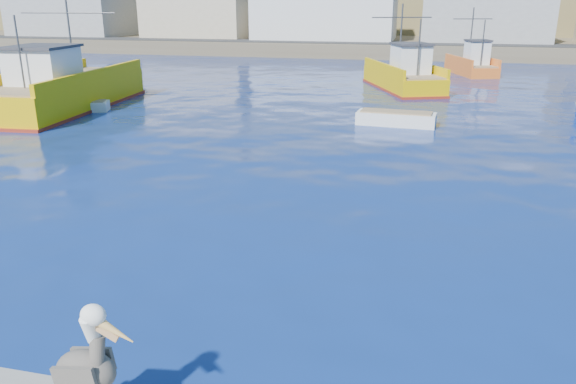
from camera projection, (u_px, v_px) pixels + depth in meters
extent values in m
plane|color=#06174F|center=(241.00, 325.00, 11.79)|extent=(260.00, 260.00, 0.00)
cube|color=brown|center=(403.00, 44.00, 77.77)|extent=(160.00, 30.00, 1.60)
cube|color=brown|center=(411.00, 4.00, 100.02)|extent=(180.00, 40.00, 14.00)
cube|color=#2D2D2D|center=(399.00, 43.00, 67.38)|extent=(150.00, 5.00, 0.10)
cube|color=gray|center=(72.00, 14.00, 82.62)|extent=(16.00, 10.00, 6.00)
cube|color=tan|center=(199.00, 11.00, 78.01)|extent=(14.00, 9.00, 7.00)
cube|color=silver|center=(326.00, 18.00, 74.25)|extent=(18.00, 11.00, 5.50)
cube|color=gray|center=(485.00, 15.00, 69.64)|extent=(15.00, 10.00, 6.50)
cube|color=#DDAD03|center=(66.00, 94.00, 35.29)|extent=(5.50, 13.78, 1.75)
cube|color=#DDAD03|center=(95.00, 75.00, 34.57)|extent=(1.27, 13.19, 0.70)
cube|color=#DDAD03|center=(32.00, 74.00, 35.21)|extent=(1.27, 13.19, 0.70)
cube|color=maroon|center=(67.00, 108.00, 35.56)|extent=(5.61, 14.05, 0.25)
cube|color=#8C7251|center=(64.00, 80.00, 34.99)|extent=(5.10, 13.21, 0.10)
cube|color=white|center=(43.00, 66.00, 32.76)|extent=(3.39, 3.60, 2.00)
cube|color=#333338|center=(40.00, 47.00, 32.41)|extent=(3.64, 4.02, 0.15)
cylinder|color=#4C4C4C|center=(70.00, 38.00, 35.46)|extent=(0.13, 0.13, 5.00)
cylinder|color=#4C4C4C|center=(20.00, 53.00, 30.58)|extent=(0.11, 0.11, 4.00)
cylinder|color=#4C4C4C|center=(67.00, 13.00, 34.97)|extent=(6.28, 0.56, 0.08)
cube|color=#DDAD03|center=(402.00, 81.00, 43.26)|extent=(6.81, 10.35, 1.27)
cube|color=#DDAD03|center=(423.00, 67.00, 43.17)|extent=(3.79, 8.97, 0.70)
cube|color=#DDAD03|center=(383.00, 68.00, 42.72)|extent=(3.79, 8.97, 0.70)
cube|color=maroon|center=(402.00, 88.00, 43.45)|extent=(6.95, 10.55, 0.25)
cube|color=#8C7251|center=(403.00, 72.00, 43.04)|extent=(6.41, 9.88, 0.10)
cube|color=white|center=(411.00, 59.00, 41.33)|extent=(3.11, 3.16, 2.00)
cube|color=#333338|center=(412.00, 44.00, 40.97)|extent=(3.38, 3.49, 0.15)
cylinder|color=#4C4C4C|center=(401.00, 38.00, 43.17)|extent=(0.16, 0.16, 5.00)
cylinder|color=#4C4C4C|center=(419.00, 48.00, 39.66)|extent=(0.13, 0.13, 4.00)
cylinder|color=#4C4C4C|center=(402.00, 17.00, 42.68)|extent=(4.42, 1.85, 0.08)
cube|color=orange|center=(471.00, 69.00, 52.04)|extent=(4.63, 7.45, 0.91)
cube|color=orange|center=(485.00, 60.00, 51.86)|extent=(2.24, 6.57, 0.70)
cube|color=orange|center=(459.00, 60.00, 51.69)|extent=(2.24, 6.57, 0.70)
cube|color=#8C7251|center=(471.00, 64.00, 51.87)|extent=(4.34, 7.12, 0.10)
cube|color=white|center=(477.00, 53.00, 50.55)|extent=(2.28, 2.22, 2.00)
cube|color=#333338|center=(478.00, 40.00, 50.19)|extent=(2.47, 2.46, 0.15)
cylinder|color=#4C4C4C|center=(471.00, 36.00, 51.74)|extent=(0.15, 0.15, 5.00)
cylinder|color=#4C4C4C|center=(483.00, 44.00, 49.27)|extent=(0.13, 0.13, 4.00)
cylinder|color=#4C4C4C|center=(473.00, 19.00, 51.26)|extent=(3.52, 1.20, 0.08)
cube|color=silver|center=(78.00, 108.00, 34.54)|extent=(3.82, 2.41, 0.72)
cube|color=#8C7251|center=(78.00, 101.00, 34.41)|extent=(3.39, 2.04, 0.07)
cube|color=silver|center=(396.00, 120.00, 30.71)|extent=(4.34, 1.81, 0.85)
cube|color=#8C7251|center=(396.00, 112.00, 30.57)|extent=(3.89, 1.46, 0.08)
ellipsoid|color=#38332D|center=(86.00, 371.00, 8.55)|extent=(0.98, 0.59, 0.67)
cube|color=#38332D|center=(75.00, 379.00, 8.30)|extent=(0.75, 0.09, 0.49)
cube|color=#38332D|center=(93.00, 359.00, 8.78)|extent=(0.75, 0.09, 0.49)
cube|color=#38332D|center=(62.00, 371.00, 8.66)|extent=(0.26, 0.19, 0.14)
cylinder|color=#38332D|center=(97.00, 352.00, 8.38)|extent=(0.23, 0.35, 0.53)
cylinder|color=white|center=(90.00, 329.00, 8.27)|extent=(0.22, 0.35, 0.50)
ellipsoid|color=white|center=(93.00, 315.00, 8.17)|extent=(0.40, 0.31, 0.33)
cone|color=gold|center=(114.00, 330.00, 8.18)|extent=(0.67, 0.18, 0.46)
cube|color=tan|center=(106.00, 332.00, 8.22)|extent=(0.41, 0.07, 0.29)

